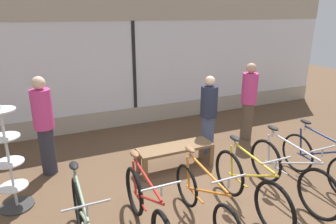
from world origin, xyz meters
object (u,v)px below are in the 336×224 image
(bicycle_left, at_px, (147,210))
(bicycle_right, at_px, (289,174))
(bicycle_center_right, at_px, (249,187))
(accessory_rack, at_px, (10,167))
(customer_near_rack, at_px, (249,100))
(customer_mid_floor, at_px, (208,114))
(bicycle_far_right, at_px, (320,162))
(customer_by_window, at_px, (44,124))
(bicycle_center_left, at_px, (204,202))
(display_bench, at_px, (175,150))

(bicycle_left, height_order, bicycle_right, bicycle_right)
(bicycle_left, xyz_separation_m, bicycle_center_right, (1.52, -0.12, 0.02))
(accessory_rack, xyz_separation_m, customer_near_rack, (4.77, 0.70, 0.25))
(bicycle_left, xyz_separation_m, customer_near_rack, (3.19, 2.07, 0.54))
(bicycle_right, distance_m, customer_mid_floor, 1.98)
(bicycle_center_right, xyz_separation_m, customer_mid_floor, (0.49, 1.95, 0.44))
(bicycle_left, distance_m, accessory_rack, 2.12)
(bicycle_far_right, distance_m, customer_mid_floor, 2.16)
(bicycle_left, bearing_deg, bicycle_right, -1.81)
(customer_mid_floor, bearing_deg, bicycle_right, -80.58)
(bicycle_center_right, relative_size, customer_mid_floor, 1.07)
(bicycle_right, height_order, bicycle_far_right, bicycle_right)
(bicycle_right, distance_m, bicycle_far_right, 0.77)
(bicycle_left, distance_m, bicycle_right, 2.32)
(bicycle_far_right, height_order, customer_by_window, customer_by_window)
(bicycle_center_left, xyz_separation_m, customer_near_rack, (2.42, 2.20, 0.55))
(bicycle_left, relative_size, accessory_rack, 1.09)
(customer_by_window, bearing_deg, accessory_rack, -121.13)
(bicycle_far_right, relative_size, customer_mid_floor, 1.05)
(display_bench, bearing_deg, bicycle_center_left, -101.35)
(customer_near_rack, bearing_deg, bicycle_right, -112.00)
(bicycle_right, bearing_deg, bicycle_far_right, 6.59)
(bicycle_center_left, distance_m, customer_by_window, 3.05)
(bicycle_center_left, bearing_deg, accessory_rack, 147.49)
(bicycle_center_right, height_order, accessory_rack, accessory_rack)
(bicycle_right, bearing_deg, customer_near_rack, 68.00)
(bicycle_left, bearing_deg, accessory_rack, 138.99)
(accessory_rack, relative_size, customer_near_rack, 0.93)
(bicycle_right, height_order, customer_by_window, customer_by_window)
(bicycle_center_right, height_order, customer_by_window, customer_by_window)
(bicycle_center_left, height_order, customer_near_rack, customer_near_rack)
(bicycle_far_right, xyz_separation_m, display_bench, (-2.00, 1.43, -0.02))
(bicycle_left, relative_size, customer_mid_floor, 1.10)
(bicycle_center_right, distance_m, customer_mid_floor, 2.06)
(display_bench, xyz_separation_m, customer_near_rack, (2.10, 0.62, 0.55))
(bicycle_far_right, bearing_deg, customer_near_rack, 87.28)
(bicycle_left, xyz_separation_m, display_bench, (1.09, 1.45, -0.01))
(bicycle_center_left, relative_size, customer_mid_floor, 1.07)
(bicycle_center_right, xyz_separation_m, accessory_rack, (-3.10, 1.49, 0.27))
(bicycle_center_right, bearing_deg, customer_by_window, 137.41)
(bicycle_left, height_order, bicycle_center_left, bicycle_left)
(accessory_rack, bearing_deg, customer_near_rack, 8.31)
(accessory_rack, bearing_deg, bicycle_left, -41.01)
(bicycle_right, height_order, customer_mid_floor, customer_mid_floor)
(display_bench, xyz_separation_m, customer_mid_floor, (0.92, 0.38, 0.47))
(bicycle_right, relative_size, customer_by_window, 1.02)
(bicycle_far_right, bearing_deg, bicycle_left, -179.72)
(display_bench, bearing_deg, bicycle_right, -51.02)
(customer_near_rack, relative_size, customer_by_window, 0.98)
(bicycle_center_right, relative_size, customer_by_window, 0.97)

